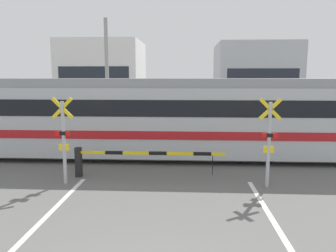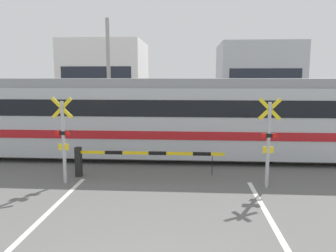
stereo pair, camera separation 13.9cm
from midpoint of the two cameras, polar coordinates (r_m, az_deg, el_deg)
rail_track_near at (r=13.46m, az=0.60°, el=-5.91°), size 50.00×0.10×0.08m
rail_track_far at (r=14.86m, az=0.90°, el=-4.53°), size 50.00×0.10×0.08m
commuter_train at (r=14.09m, az=-7.19°, el=1.89°), size 19.33×3.03×3.34m
crossing_barrier_near at (r=11.25m, az=-7.61°, el=-5.33°), size 5.06×0.20×1.02m
crossing_barrier_far at (r=16.82m, az=6.30°, el=-0.70°), size 5.06×0.20×1.02m
crossing_signal_left at (r=10.88m, az=-17.42°, el=-1.77°), size 0.68×0.15×2.78m
crossing_signal_right at (r=10.45m, az=17.47°, el=-2.19°), size 0.68×0.15×2.78m
pedestrian at (r=19.58m, az=4.68°, el=1.50°), size 0.38×0.23×1.75m
building_left_of_street at (r=30.52m, az=-10.56°, el=8.14°), size 6.86×6.68×6.53m
building_right_of_street at (r=30.18m, az=15.30°, el=7.72°), size 6.65×6.68×6.26m
utility_pole_streetside at (r=19.65m, az=-10.09°, el=8.32°), size 0.22×0.22×6.74m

